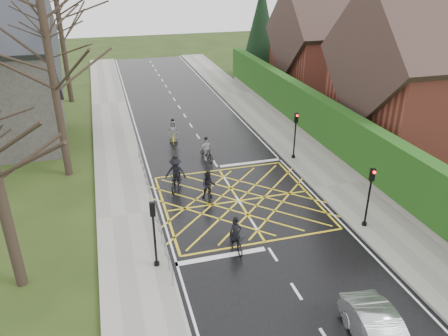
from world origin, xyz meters
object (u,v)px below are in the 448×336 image
cyclist_rear (236,239)px  cyclist_mid (176,176)px  cyclist_front (206,152)px  cyclist_lead (173,134)px  cyclist_back (209,188)px

cyclist_rear → cyclist_mid: 6.75m
cyclist_front → cyclist_lead: bearing=94.6°
cyclist_back → cyclist_mid: cyclist_mid is taller
cyclist_mid → cyclist_lead: cyclist_mid is taller
cyclist_rear → cyclist_mid: cyclist_mid is taller
cyclist_lead → cyclist_front: bearing=-58.0°
cyclist_rear → cyclist_mid: (-1.53, 6.57, 0.21)m
cyclist_back → cyclist_front: (1.10, 5.00, -0.05)m
cyclist_rear → cyclist_front: bearing=82.0°
cyclist_front → cyclist_lead: size_ratio=0.90×
cyclist_rear → cyclist_mid: bearing=101.2°
cyclist_front → cyclist_rear: bearing=-113.1°
cyclist_back → cyclist_mid: bearing=144.3°
cyclist_rear → cyclist_front: (1.05, 9.81, 0.07)m
cyclist_back → cyclist_lead: bearing=106.8°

